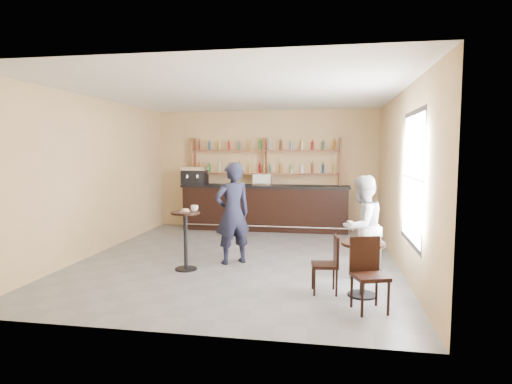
% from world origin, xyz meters
% --- Properties ---
extents(floor, '(7.00, 7.00, 0.00)m').
position_xyz_m(floor, '(0.00, 0.00, 0.00)').
color(floor, slate).
rests_on(floor, ground).
extents(ceiling, '(7.00, 7.00, 0.00)m').
position_xyz_m(ceiling, '(0.00, 0.00, 3.20)').
color(ceiling, white).
rests_on(ceiling, wall_back).
extents(wall_back, '(7.00, 0.00, 7.00)m').
position_xyz_m(wall_back, '(0.00, 3.50, 1.60)').
color(wall_back, tan).
rests_on(wall_back, floor).
extents(wall_front, '(7.00, 0.00, 7.00)m').
position_xyz_m(wall_front, '(0.00, -3.50, 1.60)').
color(wall_front, tan).
rests_on(wall_front, floor).
extents(wall_left, '(0.00, 7.00, 7.00)m').
position_xyz_m(wall_left, '(-3.00, 0.00, 1.60)').
color(wall_left, tan).
rests_on(wall_left, floor).
extents(wall_right, '(0.00, 7.00, 7.00)m').
position_xyz_m(wall_right, '(3.00, 0.00, 1.60)').
color(wall_right, tan).
rests_on(wall_right, floor).
extents(window_pane, '(0.00, 2.00, 2.00)m').
position_xyz_m(window_pane, '(2.99, -1.20, 1.70)').
color(window_pane, white).
rests_on(window_pane, wall_right).
extents(window_frame, '(0.04, 1.70, 2.10)m').
position_xyz_m(window_frame, '(2.99, -1.20, 1.70)').
color(window_frame, black).
rests_on(window_frame, wall_right).
extents(shelf_unit, '(4.00, 0.26, 1.40)m').
position_xyz_m(shelf_unit, '(0.00, 3.37, 1.81)').
color(shelf_unit, brown).
rests_on(shelf_unit, wall_back).
extents(liquor_bottles, '(3.68, 0.10, 1.00)m').
position_xyz_m(liquor_bottles, '(0.00, 3.37, 1.98)').
color(liquor_bottles, '#8C5919').
rests_on(liquor_bottles, shelf_unit).
extents(bar_counter, '(4.46, 0.87, 1.21)m').
position_xyz_m(bar_counter, '(0.03, 3.15, 0.60)').
color(bar_counter, black).
rests_on(bar_counter, floor).
extents(espresso_machine, '(0.67, 0.44, 0.47)m').
position_xyz_m(espresso_machine, '(-1.91, 3.15, 1.45)').
color(espresso_machine, black).
rests_on(espresso_machine, bar_counter).
extents(pastry_case, '(0.55, 0.47, 0.29)m').
position_xyz_m(pastry_case, '(-0.03, 3.15, 1.36)').
color(pastry_case, silver).
rests_on(pastry_case, bar_counter).
extents(pedestal_table, '(0.67, 0.67, 1.05)m').
position_xyz_m(pedestal_table, '(-0.77, -0.91, 0.52)').
color(pedestal_table, black).
rests_on(pedestal_table, floor).
extents(napkin, '(0.16, 0.16, 0.00)m').
position_xyz_m(napkin, '(-0.77, -0.91, 1.05)').
color(napkin, white).
rests_on(napkin, pedestal_table).
extents(donut, '(0.17, 0.17, 0.05)m').
position_xyz_m(donut, '(-0.76, -0.92, 1.08)').
color(donut, '#C47948').
rests_on(donut, napkin).
extents(cup_pedestal, '(0.17, 0.17, 0.11)m').
position_xyz_m(cup_pedestal, '(-0.63, -0.81, 1.10)').
color(cup_pedestal, white).
rests_on(cup_pedestal, pedestal_table).
extents(man_main, '(0.83, 0.77, 1.91)m').
position_xyz_m(man_main, '(-0.05, -0.33, 0.95)').
color(man_main, black).
rests_on(man_main, floor).
extents(cafe_table, '(0.74, 0.74, 0.80)m').
position_xyz_m(cafe_table, '(2.23, -1.80, 0.40)').
color(cafe_table, black).
rests_on(cafe_table, floor).
extents(cup_cafe, '(0.12, 0.12, 0.09)m').
position_xyz_m(cup_cafe, '(2.28, -1.80, 0.84)').
color(cup_cafe, white).
rests_on(cup_cafe, cafe_table).
extents(chair_west, '(0.42, 0.42, 0.87)m').
position_xyz_m(chair_west, '(1.68, -1.75, 0.44)').
color(chair_west, black).
rests_on(chair_west, floor).
extents(chair_south, '(0.53, 0.53, 0.97)m').
position_xyz_m(chair_south, '(2.28, -2.40, 0.48)').
color(chair_south, black).
rests_on(chair_south, floor).
extents(patron_second, '(1.04, 1.05, 1.71)m').
position_xyz_m(patron_second, '(2.28, -0.80, 0.86)').
color(patron_second, '#9E9FA3').
rests_on(patron_second, floor).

